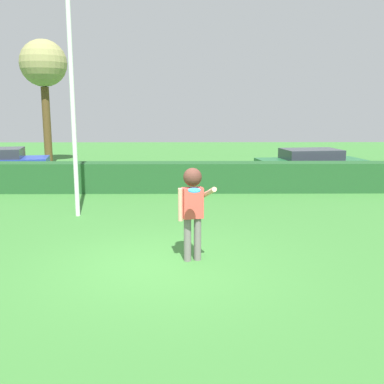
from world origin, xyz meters
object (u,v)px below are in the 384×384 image
Objects in this scene: lamppost at (71,72)px; maple_tree at (43,66)px; person at (193,202)px; parked_car_green at (310,163)px; frisbee at (194,190)px.

maple_tree is (-4.20, 11.40, 1.13)m from lamppost.
person is at bearing -50.07° from lamppost.
lamppost is at bearing -69.79° from maple_tree.
parked_car_green is 0.71× the size of maple_tree.
maple_tree reaches higher than frisbee.
person is at bearing 92.48° from frisbee.
lamppost is at bearing 126.45° from frisbee.
person reaches higher than frisbee.
maple_tree is (-7.27, 15.07, 3.76)m from person.
frisbee is 5.70m from lamppost.
frisbee is at bearing -87.52° from person.
frisbee is at bearing -64.93° from maple_tree.
maple_tree is at bearing 115.76° from person.
person is 0.61m from frisbee.
maple_tree is at bearing 156.11° from parked_car_green.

